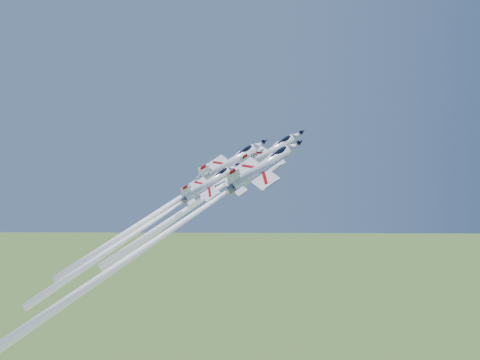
{
  "coord_description": "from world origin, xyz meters",
  "views": [
    {
      "loc": [
        1.16,
        -110.1,
        116.56
      ],
      "look_at": [
        0.0,
        0.0,
        96.74
      ],
      "focal_mm": 40.0,
      "sensor_mm": 36.0,
      "label": 1
    }
  ],
  "objects_px": {
    "jet_slot": "(144,228)",
    "jet_lead": "(213,192)",
    "jet_right": "(168,232)",
    "jet_left": "(172,203)"
  },
  "relations": [
    {
      "from": "jet_lead",
      "to": "jet_left",
      "type": "xyz_separation_m",
      "value": [
        -8.58,
        -0.33,
        -2.27
      ]
    },
    {
      "from": "jet_right",
      "to": "jet_lead",
      "type": "bearing_deg",
      "value": 116.27
    },
    {
      "from": "jet_right",
      "to": "jet_slot",
      "type": "relative_size",
      "value": 1.37
    },
    {
      "from": "jet_slot",
      "to": "jet_right",
      "type": "bearing_deg",
      "value": 18.08
    },
    {
      "from": "jet_left",
      "to": "jet_slot",
      "type": "xyz_separation_m",
      "value": [
        -4.79,
        -7.38,
        -3.43
      ]
    },
    {
      "from": "jet_right",
      "to": "jet_left",
      "type": "bearing_deg",
      "value": 151.95
    },
    {
      "from": "jet_left",
      "to": "jet_slot",
      "type": "height_order",
      "value": "jet_left"
    },
    {
      "from": "jet_lead",
      "to": "jet_right",
      "type": "xyz_separation_m",
      "value": [
        -7.92,
        -12.4,
        -5.25
      ]
    },
    {
      "from": "jet_slot",
      "to": "jet_lead",
      "type": "bearing_deg",
      "value": 88.8
    },
    {
      "from": "jet_slot",
      "to": "jet_left",
      "type": "bearing_deg",
      "value": 115.85
    }
  ]
}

